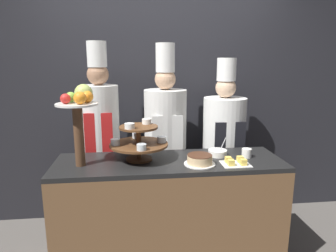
{
  "coord_description": "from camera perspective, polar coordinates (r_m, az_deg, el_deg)",
  "views": [
    {
      "loc": [
        -0.26,
        -1.9,
        1.66
      ],
      "look_at": [
        0.0,
        0.38,
        1.15
      ],
      "focal_mm": 32.0,
      "sensor_mm": 36.0,
      "label": 1
    }
  ],
  "objects": [
    {
      "name": "serving_bowl_far",
      "position": [
        2.46,
        9.42,
        -5.05
      ],
      "size": [
        0.15,
        0.15,
        0.15
      ],
      "color": "white",
      "rests_on": "buffet_counter"
    },
    {
      "name": "cup_white",
      "position": [
        2.46,
        14.74,
        -4.99
      ],
      "size": [
        0.08,
        0.08,
        0.07
      ],
      "color": "white",
      "rests_on": "buffet_counter"
    },
    {
      "name": "chef_left",
      "position": [
        2.8,
        -12.7,
        -1.33
      ],
      "size": [
        0.34,
        0.34,
        1.82
      ],
      "color": "#28282D",
      "rests_on": "ground_plane"
    },
    {
      "name": "chef_center_right",
      "position": [
        2.94,
        10.56,
        -2.6
      ],
      "size": [
        0.4,
        0.4,
        1.68
      ],
      "color": "black",
      "rests_on": "ground_plane"
    },
    {
      "name": "chef_center_left",
      "position": [
        2.81,
        -0.5,
        -1.78
      ],
      "size": [
        0.39,
        0.39,
        1.81
      ],
      "color": "black",
      "rests_on": "ground_plane"
    },
    {
      "name": "cake_square_tray",
      "position": [
        2.28,
        12.75,
        -6.72
      ],
      "size": [
        0.21,
        0.17,
        0.05
      ],
      "color": "white",
      "rests_on": "buffet_counter"
    },
    {
      "name": "buffet_counter",
      "position": [
        2.5,
        0.27,
        -16.37
      ],
      "size": [
        1.75,
        0.55,
        0.9
      ],
      "color": "brown",
      "rests_on": "ground_plane"
    },
    {
      "name": "fruit_pedestal",
      "position": [
        2.22,
        -16.49,
        3.18
      ],
      "size": [
        0.3,
        0.3,
        0.59
      ],
      "color": "brown",
      "rests_on": "buffet_counter"
    },
    {
      "name": "tiered_stand",
      "position": [
        2.3,
        -5.58,
        -2.79
      ],
      "size": [
        0.45,
        0.45,
        0.31
      ],
      "color": "brown",
      "rests_on": "buffet_counter"
    },
    {
      "name": "wall_back",
      "position": [
        3.11,
        -1.73,
        7.68
      ],
      "size": [
        10.0,
        0.06,
        2.8
      ],
      "color": "#232328",
      "rests_on": "ground_plane"
    },
    {
      "name": "cake_round",
      "position": [
        2.24,
        6.05,
        -6.44
      ],
      "size": [
        0.23,
        0.23,
        0.08
      ],
      "color": "white",
      "rests_on": "buffet_counter"
    }
  ]
}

